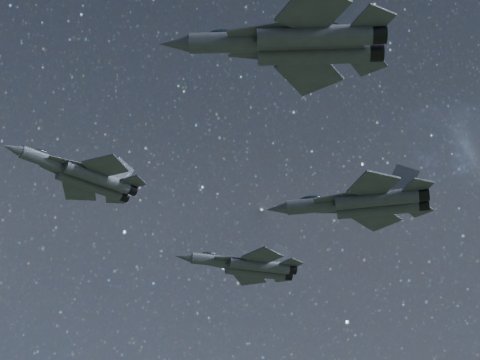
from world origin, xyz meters
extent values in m
cylinder|color=#31353E|center=(-17.20, -0.76, 153.60)|extent=(6.40, 3.94, 1.36)
cone|color=#31353E|center=(-20.98, -2.52, 153.60)|extent=(2.40, 1.98, 1.22)
ellipsoid|color=black|center=(-18.14, -1.20, 154.26)|extent=(2.26, 1.70, 0.67)
cube|color=#31353E|center=(-13.10, 1.14, 153.56)|extent=(7.01, 4.19, 1.13)
cylinder|color=#31353E|center=(-12.42, 0.50, 153.17)|extent=(7.19, 4.31, 1.36)
cylinder|color=#31353E|center=(-13.16, 2.08, 153.17)|extent=(7.19, 4.31, 1.36)
cylinder|color=black|center=(-8.80, 2.19, 153.17)|extent=(1.55, 1.61, 1.25)
cylinder|color=black|center=(-9.53, 3.77, 153.17)|extent=(1.55, 1.61, 1.25)
cube|color=#31353E|center=(-15.29, -1.17, 153.50)|extent=(4.61, 2.02, 0.10)
cube|color=#31353E|center=(-16.28, 0.96, 153.50)|extent=(4.22, 3.43, 0.10)
cube|color=#31353E|center=(-11.70, -1.46, 153.34)|extent=(4.93, 4.80, 0.17)
cube|color=#31353E|center=(-14.19, 3.90, 153.34)|extent=(3.73, 4.11, 0.17)
cube|color=#31353E|center=(-8.64, 1.02, 153.34)|extent=(2.93, 2.88, 0.13)
cube|color=#31353E|center=(-10.33, 4.64, 153.34)|extent=(2.18, 2.34, 0.13)
cube|color=#31353E|center=(-10.05, 1.37, 154.82)|extent=(2.89, 1.18, 3.09)
cube|color=#31353E|center=(-10.96, 3.34, 154.82)|extent=(2.69, 1.62, 3.09)
cylinder|color=#31353E|center=(3.88, 20.80, 154.95)|extent=(7.07, 1.85, 1.48)
cone|color=#31353E|center=(-0.66, 20.56, 154.95)|extent=(2.34, 1.44, 1.32)
ellipsoid|color=black|center=(2.75, 20.74, 155.66)|extent=(2.30, 1.11, 0.73)
cube|color=#31353E|center=(8.79, 21.07, 154.90)|extent=(7.83, 1.83, 1.23)
cylinder|color=#31353E|center=(9.22, 20.14, 154.47)|extent=(8.02, 1.90, 1.48)
cylinder|color=#31353E|center=(9.12, 22.03, 154.47)|extent=(8.02, 1.90, 1.48)
cylinder|color=black|center=(13.57, 20.38, 154.47)|extent=(1.30, 1.43, 1.36)
cylinder|color=black|center=(13.47, 22.27, 154.47)|extent=(1.30, 1.43, 1.36)
cube|color=#31353E|center=(5.65, 19.62, 154.83)|extent=(5.02, 1.71, 0.11)
cube|color=#31353E|center=(5.51, 22.17, 154.83)|extent=(5.03, 2.21, 0.11)
cube|color=#31353E|center=(9.16, 17.86, 154.66)|extent=(5.28, 5.40, 0.19)
cube|color=#31353E|center=(8.81, 24.29, 154.66)|extent=(5.12, 5.30, 0.19)
cube|color=#31353E|center=(13.26, 19.13, 154.66)|extent=(3.12, 3.17, 0.14)
cube|color=#31353E|center=(13.02, 23.47, 154.66)|extent=(3.01, 3.10, 0.14)
cube|color=#31353E|center=(11.98, 20.05, 156.27)|extent=(3.29, 0.47, 3.37)
cube|color=#31353E|center=(11.85, 22.41, 156.27)|extent=(3.28, 0.59, 3.37)
cylinder|color=#31353E|center=(-1.65, -21.20, 154.58)|extent=(8.58, 3.68, 1.77)
cone|color=#31353E|center=(-6.94, -19.93, 154.58)|extent=(3.02, 2.18, 1.59)
ellipsoid|color=black|center=(-2.97, -20.88, 155.44)|extent=(2.90, 1.79, 0.87)
cube|color=#31353E|center=(4.09, -22.57, 154.53)|extent=(9.44, 3.82, 1.47)
cylinder|color=#31353E|center=(4.27, -23.78, 154.02)|extent=(9.68, 3.94, 1.77)
cylinder|color=#31353E|center=(4.80, -21.57, 154.02)|extent=(9.68, 3.94, 1.77)
cylinder|color=black|center=(9.34, -24.99, 154.02)|extent=(1.81, 1.93, 1.63)
cylinder|color=black|center=(9.87, -22.79, 154.02)|extent=(1.81, 1.93, 1.63)
cube|color=#31353E|center=(-0.02, -23.16, 154.45)|extent=(5.89, 3.58, 0.14)
cube|color=#31353E|center=(0.70, -20.18, 154.45)|extent=(5.95, 1.50, 0.14)
cube|color=#31353E|center=(3.41, -26.37, 154.24)|extent=(5.64, 6.00, 0.23)
cube|color=#31353E|center=(5.21, -18.87, 154.24)|extent=(6.50, 6.49, 0.23)
cube|color=#31353E|center=(8.56, -26.32, 154.24)|extent=(3.31, 3.46, 0.17)
cube|color=#31353E|center=(9.77, -21.25, 154.24)|extent=(3.84, 3.85, 0.17)
cube|color=#31353E|center=(7.40, -24.82, 156.17)|extent=(3.80, 1.40, 4.04)
cube|color=#31353E|center=(8.06, -22.06, 156.17)|extent=(3.93, 0.78, 4.04)
cylinder|color=#31353E|center=(14.26, 7.59, 157.00)|extent=(8.53, 4.83, 1.79)
cone|color=#31353E|center=(9.17, 9.65, 157.00)|extent=(3.15, 2.51, 1.60)
ellipsoid|color=black|center=(12.99, 8.11, 157.86)|extent=(2.98, 2.13, 0.88)
cube|color=#31353E|center=(19.79, 5.37, 156.94)|extent=(9.35, 5.11, 1.49)
cylinder|color=#31353E|center=(19.78, 4.13, 156.43)|extent=(9.59, 5.25, 1.79)
cylinder|color=#31353E|center=(20.64, 6.26, 156.43)|extent=(9.59, 5.25, 1.79)
cylinder|color=black|center=(24.67, 2.16, 156.43)|extent=(2.00, 2.09, 1.65)
cylinder|color=black|center=(25.52, 4.29, 156.43)|extent=(2.00, 2.09, 1.65)
cube|color=#31353E|center=(15.60, 5.39, 156.86)|extent=(5.68, 4.30, 0.14)
cube|color=#31353E|center=(16.75, 8.26, 156.86)|extent=(6.09, 2.37, 0.14)
cube|color=#31353E|center=(18.54, 1.67, 156.66)|extent=(5.14, 5.61, 0.23)
cube|color=#31353E|center=(21.45, 8.89, 156.66)|extent=(6.54, 6.42, 0.23)
cube|color=#31353E|center=(23.69, 0.95, 156.66)|extent=(3.01, 3.20, 0.17)
cube|color=#31353E|center=(25.66, 5.84, 156.66)|extent=(3.88, 3.84, 0.17)
cube|color=#31353E|center=(22.75, 2.63, 158.60)|extent=(3.64, 1.95, 4.08)
cube|color=#31353E|center=(23.83, 5.28, 158.60)|extent=(3.86, 1.36, 4.08)
camera|label=1|loc=(-11.52, -71.56, 108.34)|focal=60.00mm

